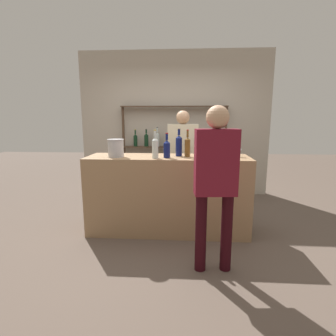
% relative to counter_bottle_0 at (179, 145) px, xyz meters
% --- Properties ---
extents(ground_plane, '(16.00, 16.00, 0.00)m').
position_rel_counter_bottle_0_xyz_m(ground_plane, '(-0.14, -0.05, -1.18)').
color(ground_plane, brown).
extents(bar_counter, '(2.12, 0.61, 1.03)m').
position_rel_counter_bottle_0_xyz_m(bar_counter, '(-0.14, -0.05, -0.66)').
color(bar_counter, '#997551').
rests_on(bar_counter, ground_plane).
extents(back_wall, '(3.72, 0.12, 2.80)m').
position_rel_counter_bottle_0_xyz_m(back_wall, '(-0.14, 1.86, 0.22)').
color(back_wall, '#B2A899').
rests_on(back_wall, ground_plane).
extents(back_shelf, '(2.04, 0.18, 1.75)m').
position_rel_counter_bottle_0_xyz_m(back_shelf, '(-0.14, 1.68, -0.02)').
color(back_shelf, '#4C3828').
rests_on(back_shelf, ground_plane).
extents(counter_bottle_0, '(0.08, 0.08, 0.36)m').
position_rel_counter_bottle_0_xyz_m(counter_bottle_0, '(0.00, 0.00, 0.00)').
color(counter_bottle_0, '#0F1956').
rests_on(counter_bottle_0, bar_counter).
extents(counter_bottle_1, '(0.08, 0.08, 0.35)m').
position_rel_counter_bottle_0_xyz_m(counter_bottle_1, '(-0.29, -0.22, -0.01)').
color(counter_bottle_1, silver).
rests_on(counter_bottle_1, bar_counter).
extents(counter_bottle_2, '(0.07, 0.07, 0.35)m').
position_rel_counter_bottle_0_xyz_m(counter_bottle_2, '(0.11, -0.05, -0.01)').
color(counter_bottle_2, brown).
rests_on(counter_bottle_2, bar_counter).
extents(counter_bottle_3, '(0.08, 0.08, 0.31)m').
position_rel_counter_bottle_0_xyz_m(counter_bottle_3, '(-0.15, -0.16, -0.02)').
color(counter_bottle_3, '#0F1956').
rests_on(counter_bottle_3, bar_counter).
extents(wine_glass, '(0.09, 0.09, 0.17)m').
position_rel_counter_bottle_0_xyz_m(wine_glass, '(0.77, -0.03, -0.02)').
color(wine_glass, silver).
rests_on(wine_glass, bar_counter).
extents(ice_bucket, '(0.21, 0.21, 0.23)m').
position_rel_counter_bottle_0_xyz_m(ice_bucket, '(-0.81, -0.13, -0.03)').
color(ice_bucket, '#B2B2B7').
rests_on(ice_bucket, bar_counter).
extents(customer_right, '(0.42, 0.22, 1.64)m').
position_rel_counter_bottle_0_xyz_m(customer_right, '(0.38, -0.97, -0.20)').
color(customer_right, black).
rests_on(customer_right, ground_plane).
extents(server_behind_counter, '(0.50, 0.23, 1.64)m').
position_rel_counter_bottle_0_xyz_m(server_behind_counter, '(0.04, 0.85, -0.22)').
color(server_behind_counter, '#575347').
rests_on(server_behind_counter, ground_plane).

